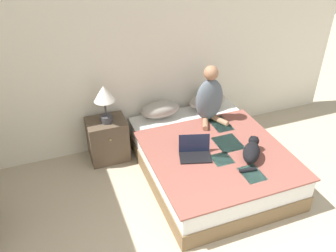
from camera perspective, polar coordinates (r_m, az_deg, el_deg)
The scene contains 9 objects.
wall_back at distance 4.62m, azimuth -2.99°, elevation 11.52°, with size 5.74×0.05×2.55m.
bed at distance 4.43m, azimuth 6.72°, elevation -5.39°, with size 1.59×1.96×0.46m.
pillow_near at distance 4.74m, azimuth -1.23°, elevation 2.67°, with size 0.54×0.27×0.22m.
pillow_far at distance 4.99m, azimuth 6.33°, elevation 4.08°, with size 0.54×0.27×0.22m.
person_sitting at distance 4.61m, azimuth 6.69°, elevation 4.53°, with size 0.38×0.37×0.76m.
cat_tabby at distance 4.10m, azimuth 13.28°, elevation -3.92°, with size 0.42×0.42×0.19m.
laptop_open at distance 4.06m, azimuth 4.33°, elevation -4.23°, with size 0.42×0.35×0.23m.
nightstand at distance 4.71m, azimuth -9.63°, elevation -2.14°, with size 0.50×0.41×0.58m.
table_lamp at distance 4.36m, azimuth -10.20°, elevation 4.60°, with size 0.26×0.26×0.50m.
Camera 1 is at (-1.30, -0.34, 2.95)m, focal length 38.00 mm.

